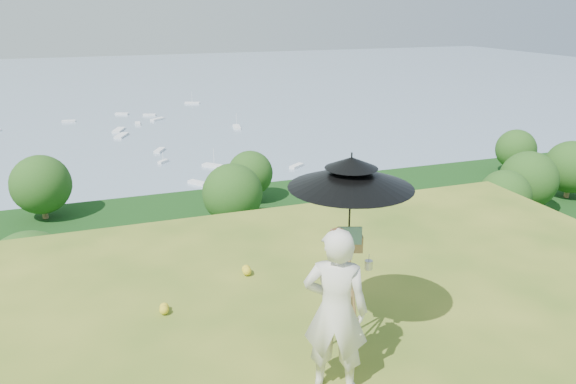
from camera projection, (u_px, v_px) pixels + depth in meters
name	position (u px, v px, depth m)	size (l,w,h in m)	color
shoreline_tier	(118.00, 289.00, 82.38)	(170.00, 28.00, 8.00)	#726D5B
bay_water	(91.00, 102.00, 229.06)	(700.00, 700.00, 0.00)	#7792AA
slope_trees	(126.00, 281.00, 40.00)	(110.00, 50.00, 6.00)	#215419
harbor_town	(113.00, 249.00, 80.32)	(110.00, 22.00, 5.00)	silver
moored_boats	(49.00, 147.00, 154.43)	(140.00, 140.00, 0.70)	white
painter	(336.00, 311.00, 5.50)	(0.64, 0.42, 1.76)	white
field_easel	(347.00, 291.00, 6.09)	(0.59, 0.59, 1.56)	olive
sun_umbrella	(350.00, 201.00, 5.79)	(1.30, 1.30, 1.04)	black
painter_cap	(338.00, 233.00, 5.23)	(0.18, 0.22, 0.10)	pink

